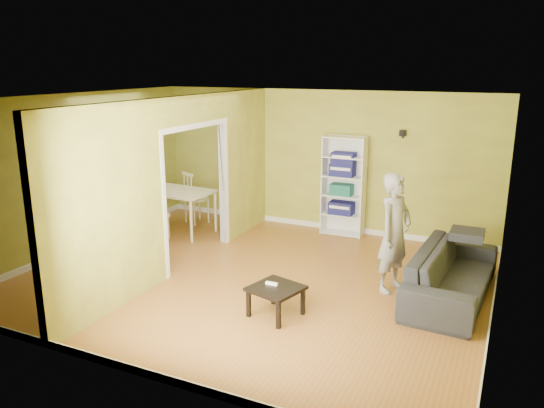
{
  "coord_description": "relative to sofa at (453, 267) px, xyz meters",
  "views": [
    {
      "loc": [
        3.31,
        -6.46,
        3.05
      ],
      "look_at": [
        0.2,
        0.2,
        1.1
      ],
      "focal_mm": 35.0,
      "sensor_mm": 36.0,
      "label": 1
    }
  ],
  "objects": [
    {
      "name": "dining_table",
      "position": [
        -4.98,
        0.84,
        0.28
      ],
      "size": [
        1.27,
        0.85,
        0.8
      ],
      "rotation": [
        0.0,
        0.0,
        -0.06
      ],
      "color": "beige",
      "rests_on": "ground"
    },
    {
      "name": "paper_box_teal",
      "position": [
        -2.21,
        2.02,
        0.4
      ],
      "size": [
        0.39,
        0.26,
        0.2
      ],
      "primitive_type": "cube",
      "color": "#145758",
      "rests_on": "bookshelf"
    },
    {
      "name": "chair_far",
      "position": [
        -5.0,
        1.51,
        0.08
      ],
      "size": [
        0.63,
        0.63,
        1.03
      ],
      "primitive_type": null,
      "rotation": [
        0.0,
        0.0,
        2.71
      ],
      "color": "tan",
      "rests_on": "ground"
    },
    {
      "name": "sofa",
      "position": [
        0.0,
        0.0,
        0.0
      ],
      "size": [
        2.34,
        1.12,
        0.87
      ],
      "primitive_type": "imported",
      "rotation": [
        0.0,
        0.0,
        1.51
      ],
      "color": "black",
      "rests_on": "ground"
    },
    {
      "name": "partition",
      "position": [
        -3.9,
        -0.54,
        0.86
      ],
      "size": [
        0.22,
        5.5,
        2.6
      ],
      "primitive_type": null,
      "color": "gold",
      "rests_on": "ground"
    },
    {
      "name": "chair_left",
      "position": [
        -5.78,
        0.85,
        0.07
      ],
      "size": [
        0.54,
        0.54,
        1.02
      ],
      "primitive_type": null,
      "rotation": [
        0.0,
        0.0,
        -1.39
      ],
      "color": "tan",
      "rests_on": "ground"
    },
    {
      "name": "chair_near",
      "position": [
        -4.99,
        0.23,
        0.07
      ],
      "size": [
        0.61,
        0.61,
        1.0
      ],
      "primitive_type": null,
      "rotation": [
        0.0,
        0.0,
        0.42
      ],
      "color": "#D6B68F",
      "rests_on": "ground"
    },
    {
      "name": "coffee_table",
      "position": [
        -1.91,
        -1.49,
        -0.11
      ],
      "size": [
        0.58,
        0.58,
        0.38
      ],
      "rotation": [
        0.0,
        0.0,
        -0.26
      ],
      "color": "black",
      "rests_on": "ground"
    },
    {
      "name": "bookshelf",
      "position": [
        -2.17,
        2.06,
        0.47
      ],
      "size": [
        0.76,
        0.33,
        1.81
      ],
      "color": "white",
      "rests_on": "ground"
    },
    {
      "name": "paper_box_navy_b",
      "position": [
        -2.2,
        2.02,
        0.77
      ],
      "size": [
        0.43,
        0.28,
        0.22
      ],
      "primitive_type": "cube",
      "color": "navy",
      "rests_on": "bookshelf"
    },
    {
      "name": "wall_speaker",
      "position": [
        -1.2,
        2.15,
        1.46
      ],
      "size": [
        0.1,
        0.1,
        0.1
      ],
      "primitive_type": "cube",
      "color": "black",
      "rests_on": "room_shell"
    },
    {
      "name": "person",
      "position": [
        -0.78,
        -0.09,
        0.53
      ],
      "size": [
        0.85,
        0.76,
        1.94
      ],
      "primitive_type": "imported",
      "rotation": [
        0.0,
        0.0,
        1.22
      ],
      "color": "slate",
      "rests_on": "ground"
    },
    {
      "name": "room_shell",
      "position": [
        -2.7,
        -0.54,
        0.86
      ],
      "size": [
        6.5,
        6.5,
        6.5
      ],
      "color": "olive",
      "rests_on": "ground"
    },
    {
      "name": "paper_box_navy_a",
      "position": [
        -2.2,
        2.02,
        0.06
      ],
      "size": [
        0.44,
        0.29,
        0.22
      ],
      "primitive_type": "cube",
      "color": "navy",
      "rests_on": "bookshelf"
    },
    {
      "name": "game_controller",
      "position": [
        -1.98,
        -1.46,
        -0.04
      ],
      "size": [
        0.16,
        0.04,
        0.03
      ],
      "primitive_type": "cube",
      "color": "white",
      "rests_on": "coffee_table"
    },
    {
      "name": "paper_box_navy_c",
      "position": [
        -2.19,
        2.02,
        0.97
      ],
      "size": [
        0.41,
        0.27,
        0.21
      ],
      "primitive_type": "cube",
      "color": "navy",
      "rests_on": "bookshelf"
    }
  ]
}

